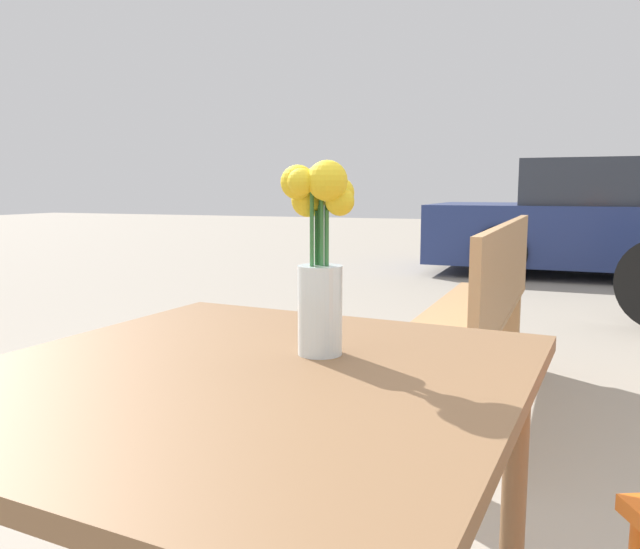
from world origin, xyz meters
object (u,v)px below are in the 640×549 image
object	(u,v)px
table_front	(245,421)
bench_near	(484,308)
flower_vase	(319,257)
parked_car	(639,221)

from	to	relation	value
table_front	bench_near	bearing A→B (deg)	85.07
flower_vase	bench_near	bearing A→B (deg)	87.31
table_front	flower_vase	distance (m)	0.31
table_front	flower_vase	world-z (taller)	flower_vase
bench_near	parked_car	xyz separation A→B (m)	(1.10, 5.13, 0.16)
bench_near	flower_vase	bearing A→B (deg)	-92.69
flower_vase	parked_car	size ratio (longest dim) A/B	0.07
table_front	parked_car	xyz separation A→B (m)	(1.27, 7.04, 0.02)
flower_vase	table_front	bearing A→B (deg)	-122.19
flower_vase	bench_near	xyz separation A→B (m)	(0.08, 1.79, -0.41)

